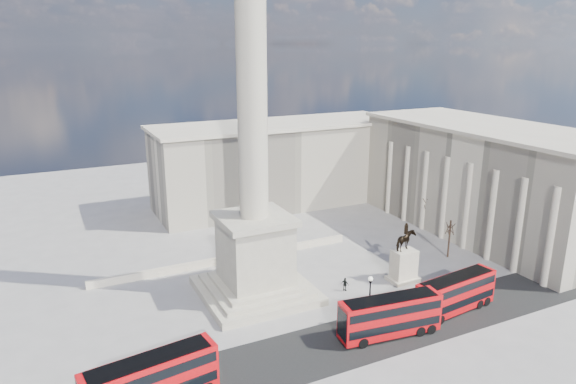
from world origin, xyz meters
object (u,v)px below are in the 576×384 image
Objects in this scene: nelsons_column at (254,200)px; red_bus_b at (391,316)px; red_bus_a at (152,381)px; pedestrian_crossing at (345,284)px; pedestrian_walking at (377,307)px; victorian_lamp at (370,297)px; equestrian_statue at (404,261)px; pedestrian_standing at (482,272)px; red_bus_c at (456,293)px.

red_bus_b is at bearing -58.86° from nelsons_column.
red_bus_a reaches higher than pedestrian_crossing.
pedestrian_walking is at bearing 78.26° from red_bus_b.
victorian_lamp is 13.88m from equestrian_statue.
red_bus_b is at bearing -7.61° from red_bus_a.
red_bus_b is 11.67m from pedestrian_crossing.
victorian_lamp is at bearing 1.27° from pedestrian_standing.
nelsons_column reaches higher than pedestrian_walking.
nelsons_column is at bearing 36.22° from red_bus_a.
equestrian_statue is 4.54× the size of pedestrian_crossing.
red_bus_c is 6.26× the size of pedestrian_crossing.
pedestrian_walking is at bearing -144.75° from equestrian_statue.
red_bus_b is 1.41× the size of equestrian_statue.
red_bus_b is 7.29× the size of pedestrian_standing.
pedestrian_crossing is at bearing 14.98° from red_bus_a.
pedestrian_standing is (47.01, 6.59, -1.75)m from red_bus_a.
red_bus_a reaches higher than pedestrian_standing.
pedestrian_standing is (30.38, -9.45, -12.10)m from nelsons_column.
pedestrian_standing is at bearing -133.54° from pedestrian_crossing.
pedestrian_crossing is (10.95, -4.49, -11.99)m from nelsons_column.
pedestrian_standing is at bearing 0.22° from red_bus_a.
equestrian_statue is at bearing -30.31° from pedestrian_standing.
red_bus_b reaches higher than pedestrian_standing.
red_bus_b is 6.42× the size of pedestrian_crossing.
victorian_lamp is at bearing 165.85° from red_bus_c.
victorian_lamp is (-11.59, 1.59, 1.34)m from red_bus_c.
nelsons_column is 5.90× the size of equestrian_statue.
red_bus_c is at bearing 19.46° from pedestrian_standing.
pedestrian_walking is (-8.71, -6.16, -2.00)m from equestrian_statue.
victorian_lamp is 3.40× the size of pedestrian_walking.
equestrian_statue is (10.21, 10.63, 0.45)m from red_bus_b.
red_bus_b is at bearing 144.33° from pedestrian_crossing.
pedestrian_walking is 1.15× the size of pedestrian_standing.
equestrian_statue is at bearing 35.76° from pedestrian_walking.
victorian_lamp is 3.90× the size of pedestrian_standing.
pedestrian_crossing reaches higher than pedestrian_standing.
red_bus_a reaches higher than red_bus_b.
red_bus_a is 28.19m from pedestrian_walking.
red_bus_b is at bearing 8.49° from pedestrian_standing.
nelsons_column is at bearing 122.65° from victorian_lamp.
nelsons_column is at bearing -26.26° from pedestrian_standing.
victorian_lamp is at bearing -1.76° from red_bus_a.
red_bus_b is (9.65, -15.97, -10.43)m from nelsons_column.
red_bus_c reaches higher than pedestrian_crossing.
victorian_lamp reaches higher than pedestrian_walking.
red_bus_b reaches higher than red_bus_c.
red_bus_a is at bearing -0.99° from pedestrian_standing.
pedestrian_walking is at bearing 152.38° from pedestrian_crossing.
nelsons_column is 25.32m from red_bus_a.
red_bus_b is at bearing -107.97° from pedestrian_walking.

